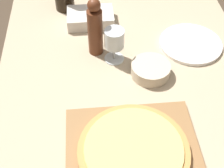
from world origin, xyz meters
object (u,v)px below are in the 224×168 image
object	(u,v)px
pizza	(134,150)
pepper_mill	(95,28)
small_bowl	(151,70)
wine_glass	(114,40)

from	to	relation	value
pizza	pepper_mill	world-z (taller)	pepper_mill
pizza	small_bowl	bearing A→B (deg)	71.70
pepper_mill	wine_glass	distance (m)	0.09
pepper_mill	small_bowl	bearing A→B (deg)	-37.09
pizza	small_bowl	world-z (taller)	small_bowl
pizza	wine_glass	xyz separation A→B (m)	(-0.02, 0.42, 0.06)
small_bowl	pepper_mill	bearing A→B (deg)	142.91
pepper_mill	wine_glass	bearing A→B (deg)	-37.50
pepper_mill	wine_glass	size ratio (longest dim) A/B	1.72
pepper_mill	small_bowl	world-z (taller)	pepper_mill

